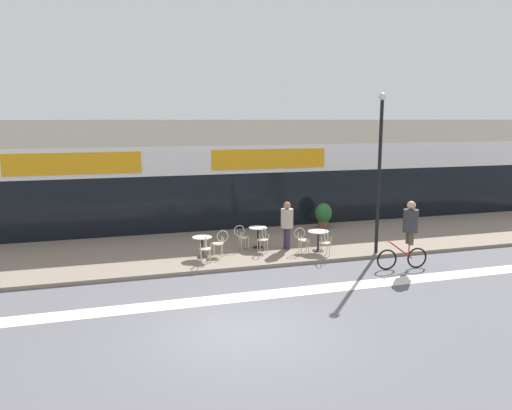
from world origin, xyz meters
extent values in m
plane|color=#5B5B60|center=(0.00, 0.00, 0.00)|extent=(120.00, 120.00, 0.00)
cube|color=gray|center=(0.00, 7.25, 0.06)|extent=(40.00, 5.50, 0.12)
cube|color=beige|center=(0.00, 12.00, 2.40)|extent=(40.00, 4.00, 4.80)
cube|color=black|center=(0.00, 10.03, 1.32)|extent=(38.80, 0.10, 2.40)
cube|color=white|center=(0.00, 10.05, 3.12)|extent=(39.20, 0.14, 1.20)
cube|color=orange|center=(-3.99, 9.98, 3.12)|extent=(5.11, 0.08, 0.84)
cube|color=orange|center=(3.99, 9.98, 3.12)|extent=(5.11, 0.08, 0.84)
cube|color=silver|center=(0.00, 2.12, 0.00)|extent=(36.00, 0.70, 0.01)
cylinder|color=black|center=(0.25, 6.00, 0.13)|extent=(0.37, 0.37, 0.02)
cylinder|color=black|center=(0.25, 6.00, 0.46)|extent=(0.07, 0.07, 0.69)
cylinder|color=silver|center=(0.25, 6.00, 0.82)|extent=(0.68, 0.68, 0.02)
cylinder|color=black|center=(2.45, 6.66, 0.13)|extent=(0.37, 0.37, 0.02)
cylinder|color=black|center=(2.45, 6.66, 0.49)|extent=(0.07, 0.07, 0.75)
cylinder|color=silver|center=(2.45, 6.66, 0.88)|extent=(0.68, 0.68, 0.02)
cylinder|color=black|center=(4.40, 5.61, 0.13)|extent=(0.41, 0.41, 0.02)
cylinder|color=black|center=(4.40, 5.61, 0.47)|extent=(0.07, 0.07, 0.70)
cylinder|color=silver|center=(4.40, 5.61, 0.84)|extent=(0.75, 0.75, 0.02)
cylinder|color=beige|center=(0.25, 5.45, 0.56)|extent=(0.43, 0.43, 0.03)
cylinder|color=beige|center=(0.12, 5.60, 0.33)|extent=(0.03, 0.03, 0.42)
cylinder|color=beige|center=(0.40, 5.58, 0.33)|extent=(0.03, 0.03, 0.42)
cylinder|color=beige|center=(0.10, 5.32, 0.33)|extent=(0.03, 0.03, 0.42)
cylinder|color=beige|center=(0.37, 5.30, 0.33)|extent=(0.03, 0.03, 0.42)
torus|color=beige|center=(0.23, 5.28, 0.82)|extent=(0.06, 0.41, 0.41)
cylinder|color=beige|center=(0.06, 5.30, 0.68)|extent=(0.03, 0.03, 0.23)
cylinder|color=beige|center=(0.40, 5.27, 0.68)|extent=(0.03, 0.03, 0.23)
cylinder|color=beige|center=(0.80, 6.00, 0.56)|extent=(0.43, 0.43, 0.03)
cylinder|color=beige|center=(0.65, 5.87, 0.33)|extent=(0.03, 0.03, 0.42)
cylinder|color=beige|center=(0.67, 6.15, 0.33)|extent=(0.03, 0.03, 0.42)
cylinder|color=beige|center=(0.93, 5.85, 0.33)|extent=(0.03, 0.03, 0.42)
cylinder|color=beige|center=(0.95, 6.13, 0.33)|extent=(0.03, 0.03, 0.42)
torus|color=beige|center=(0.97, 5.99, 0.82)|extent=(0.41, 0.06, 0.41)
cylinder|color=beige|center=(0.95, 5.82, 0.68)|extent=(0.03, 0.03, 0.23)
cylinder|color=beige|center=(0.98, 6.16, 0.68)|extent=(0.03, 0.03, 0.23)
cylinder|color=beige|center=(2.45, 6.11, 0.56)|extent=(0.41, 0.41, 0.03)
cylinder|color=beige|center=(2.31, 6.24, 0.33)|extent=(0.03, 0.03, 0.42)
cylinder|color=beige|center=(2.59, 6.25, 0.33)|extent=(0.03, 0.03, 0.42)
cylinder|color=beige|center=(2.32, 5.96, 0.33)|extent=(0.03, 0.03, 0.42)
cylinder|color=beige|center=(2.60, 5.97, 0.33)|extent=(0.03, 0.03, 0.42)
torus|color=beige|center=(2.46, 5.94, 0.82)|extent=(0.04, 0.41, 0.41)
cylinder|color=beige|center=(2.29, 5.93, 0.68)|extent=(0.03, 0.03, 0.23)
cylinder|color=beige|center=(2.63, 5.94, 0.68)|extent=(0.03, 0.03, 0.23)
cylinder|color=beige|center=(1.90, 6.66, 0.56)|extent=(0.44, 0.44, 0.03)
cylinder|color=beige|center=(2.03, 6.81, 0.33)|extent=(0.03, 0.03, 0.42)
cylinder|color=beige|center=(2.05, 6.53, 0.33)|extent=(0.03, 0.03, 0.42)
cylinder|color=beige|center=(1.75, 6.78, 0.33)|extent=(0.03, 0.03, 0.42)
cylinder|color=beige|center=(1.78, 6.50, 0.33)|extent=(0.03, 0.03, 0.42)
torus|color=beige|center=(1.73, 6.64, 0.82)|extent=(0.41, 0.07, 0.41)
cylinder|color=beige|center=(1.72, 6.81, 0.68)|extent=(0.03, 0.03, 0.23)
cylinder|color=beige|center=(1.75, 6.47, 0.68)|extent=(0.03, 0.03, 0.23)
cylinder|color=beige|center=(4.40, 5.06, 0.56)|extent=(0.44, 0.44, 0.03)
cylinder|color=beige|center=(4.28, 5.22, 0.33)|extent=(0.03, 0.03, 0.42)
cylinder|color=beige|center=(4.55, 5.18, 0.33)|extent=(0.03, 0.03, 0.42)
cylinder|color=beige|center=(4.24, 4.94, 0.33)|extent=(0.03, 0.03, 0.42)
cylinder|color=beige|center=(4.52, 4.91, 0.33)|extent=(0.03, 0.03, 0.42)
torus|color=beige|center=(4.38, 4.89, 0.82)|extent=(0.07, 0.41, 0.41)
cylinder|color=beige|center=(4.21, 4.91, 0.68)|extent=(0.03, 0.03, 0.23)
cylinder|color=beige|center=(4.55, 4.87, 0.68)|extent=(0.03, 0.03, 0.23)
cylinder|color=beige|center=(3.85, 5.61, 0.56)|extent=(0.44, 0.44, 0.03)
cylinder|color=beige|center=(4.00, 5.74, 0.33)|extent=(0.03, 0.03, 0.42)
cylinder|color=beige|center=(3.98, 5.46, 0.33)|extent=(0.03, 0.03, 0.42)
cylinder|color=beige|center=(3.72, 5.76, 0.33)|extent=(0.03, 0.03, 0.42)
cylinder|color=beige|center=(3.70, 5.48, 0.33)|extent=(0.03, 0.03, 0.42)
torus|color=beige|center=(3.68, 5.63, 0.82)|extent=(0.41, 0.07, 0.41)
cylinder|color=beige|center=(3.70, 5.80, 0.68)|extent=(0.03, 0.03, 0.23)
cylinder|color=beige|center=(3.66, 5.46, 0.68)|extent=(0.03, 0.03, 0.23)
cylinder|color=brown|center=(6.15, 9.03, 0.30)|extent=(0.45, 0.45, 0.36)
ellipsoid|color=#28662D|center=(6.15, 9.03, 0.79)|extent=(0.73, 0.73, 0.87)
cylinder|color=black|center=(6.28, 4.80, 2.81)|extent=(0.12, 0.12, 5.37)
sphere|color=beige|center=(6.28, 4.80, 5.57)|extent=(0.26, 0.26, 0.26)
torus|color=black|center=(5.75, 3.20, 0.34)|extent=(0.69, 0.12, 0.68)
torus|color=black|center=(6.80, 3.10, 0.34)|extent=(0.69, 0.12, 0.68)
cylinder|color=red|center=(6.22, 3.16, 0.63)|extent=(0.82, 0.12, 0.62)
cylinder|color=red|center=(6.51, 3.13, 0.58)|extent=(0.04, 0.04, 0.48)
cylinder|color=red|center=(5.80, 3.20, 0.92)|extent=(0.07, 0.48, 0.03)
cylinder|color=#4C3D2D|center=(6.50, 3.04, 1.02)|extent=(0.18, 0.18, 0.40)
cylinder|color=#4C3D2D|center=(6.52, 3.22, 1.02)|extent=(0.18, 0.18, 0.40)
cylinder|color=#2D2D33|center=(6.51, 3.13, 1.59)|extent=(0.52, 0.52, 0.74)
sphere|color=tan|center=(6.51, 3.13, 2.10)|extent=(0.28, 0.28, 0.28)
cylinder|color=#382D47|center=(3.42, 6.10, 0.52)|extent=(0.18, 0.18, 0.80)
cylinder|color=#382D47|center=(3.40, 6.27, 0.52)|extent=(0.18, 0.18, 0.80)
cylinder|color=#B2A38E|center=(3.41, 6.19, 1.27)|extent=(0.51, 0.51, 0.70)
sphere|color=#9E7051|center=(3.41, 6.19, 1.74)|extent=(0.26, 0.26, 0.26)
camera|label=1|loc=(-2.78, -10.46, 4.83)|focal=35.00mm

